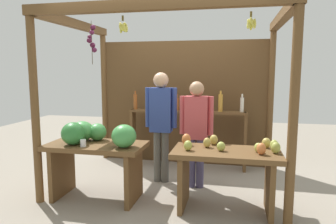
{
  "coord_description": "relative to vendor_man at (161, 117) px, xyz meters",
  "views": [
    {
      "loc": [
        0.91,
        -4.4,
        1.67
      ],
      "look_at": [
        0.0,
        -0.21,
        1.1
      ],
      "focal_mm": 32.93,
      "sensor_mm": 36.0,
      "label": 1
    }
  ],
  "objects": [
    {
      "name": "bottle_shelf_unit",
      "position": [
        0.27,
        0.78,
        -0.2
      ],
      "size": [
        2.01,
        0.22,
        1.36
      ],
      "color": "brown",
      "rests_on": "ground"
    },
    {
      "name": "vendor_woman",
      "position": [
        0.54,
        -0.12,
        -0.09
      ],
      "size": [
        0.48,
        0.21,
        1.53
      ],
      "rotation": [
        0.0,
        0.0,
        -0.1
      ],
      "color": "#4A4469",
      "rests_on": "ground"
    },
    {
      "name": "fruit_counter_right",
      "position": [
        0.99,
        -0.78,
        -0.43
      ],
      "size": [
        1.27,
        0.65,
        0.89
      ],
      "color": "brown",
      "rests_on": "ground"
    },
    {
      "name": "market_stall",
      "position": [
        0.15,
        0.49,
        0.43
      ],
      "size": [
        3.14,
        2.2,
        2.45
      ],
      "color": "brown",
      "rests_on": "ground"
    },
    {
      "name": "vendor_man",
      "position": [
        0.0,
        0.0,
        0.0
      ],
      "size": [
        0.48,
        0.22,
        1.65
      ],
      "rotation": [
        0.0,
        0.0,
        -0.06
      ],
      "color": "#54514A",
      "rests_on": "ground"
    },
    {
      "name": "ground_plane",
      "position": [
        0.15,
        -0.0,
        -1.0
      ],
      "size": [
        12.0,
        12.0,
        0.0
      ],
      "primitive_type": "plane",
      "color": "gray",
      "rests_on": "ground"
    },
    {
      "name": "fruit_counter_left",
      "position": [
        -0.69,
        -0.79,
        -0.3
      ],
      "size": [
        1.27,
        0.66,
        1.03
      ],
      "color": "brown",
      "rests_on": "ground"
    }
  ]
}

